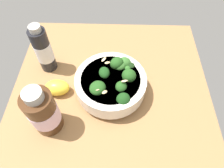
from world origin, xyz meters
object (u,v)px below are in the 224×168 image
object	(u,v)px
bowl_of_broccoli	(113,83)
bottle_short	(43,50)
lemon_wedge	(57,88)
bottle_tall	(43,112)

from	to	relation	value
bowl_of_broccoli	bottle_short	world-z (taller)	bottle_short
lemon_wedge	bottle_short	distance (cm)	12.38
bowl_of_broccoli	bottle_short	distance (cm)	23.68
bottle_tall	bottle_short	xyz separation A→B (cm)	(20.58, 4.48, 0.65)
lemon_wedge	bottle_tall	world-z (taller)	bottle_tall
bottle_short	lemon_wedge	bearing A→B (deg)	-154.07
bottle_tall	bowl_of_broccoli	bearing A→B (deg)	-56.24
bowl_of_broccoli	bottle_tall	xyz separation A→B (cm)	(-11.43, 17.10, 2.74)
bowl_of_broccoli	bottle_tall	size ratio (longest dim) A/B	1.26
lemon_wedge	bottle_short	xyz separation A→B (cm)	(9.98, 4.85, 5.49)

